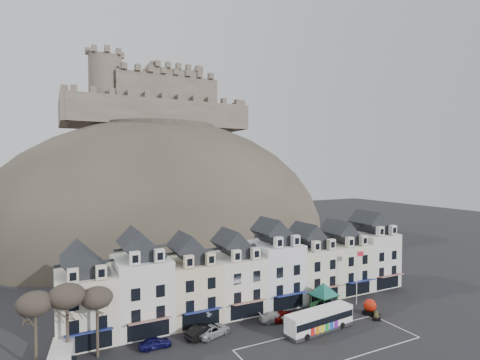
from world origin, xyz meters
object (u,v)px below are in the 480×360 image
object	(u,v)px
bus	(320,319)
car_navy	(155,343)
white_van	(62,357)
car_black	(204,331)
car_maroon	(283,315)
bus_shelter	(323,289)
car_white	(275,317)
car_silver	(213,330)
flagpole	(357,273)
car_charcoal	(332,303)
red_buoy	(370,307)

from	to	relation	value
bus	car_navy	bearing A→B (deg)	159.92
white_van	car_black	world-z (taller)	white_van
car_maroon	bus_shelter	bearing A→B (deg)	-105.33
white_van	car_white	distance (m)	26.20
white_van	car_silver	size ratio (longest dim) A/B	1.11
car_maroon	flagpole	bearing A→B (deg)	-106.64
flagpole	car_silver	distance (m)	24.05
bus	flagpole	bearing A→B (deg)	17.32
car_silver	flagpole	bearing A→B (deg)	-108.89
white_van	car_navy	xyz separation A→B (m)	(9.76, -0.30, -0.50)
car_black	white_van	bearing A→B (deg)	73.45
car_white	car_charcoal	xyz separation A→B (m)	(10.40, 0.57, -0.00)
bus	car_navy	size ratio (longest dim) A/B	2.69
white_van	car_white	size ratio (longest dim) A/B	1.17
car_black	car_navy	bearing A→B (deg)	74.78
white_van	car_maroon	size ratio (longest dim) A/B	1.34
flagpole	car_white	distance (m)	15.08
white_van	car_black	distance (m)	15.80
car_navy	car_black	world-z (taller)	car_black
white_van	red_buoy	bearing A→B (deg)	1.00
car_black	bus_shelter	bearing A→B (deg)	-105.90
car_navy	bus	bearing A→B (deg)	-103.00
car_charcoal	white_van	bearing A→B (deg)	98.50
bus_shelter	car_maroon	bearing A→B (deg)	171.05
car_navy	car_white	bearing A→B (deg)	-88.95
car_charcoal	red_buoy	bearing A→B (deg)	-139.18
bus_shelter	car_white	distance (m)	8.63
car_navy	car_black	xyz separation A→B (m)	(6.03, 0.04, 0.14)
car_maroon	car_charcoal	xyz separation A→B (m)	(9.20, 0.57, -0.02)
bus	bus_shelter	xyz separation A→B (m)	(4.74, 5.00, 1.68)
car_silver	car_charcoal	distance (m)	19.61
red_buoy	flagpole	bearing A→B (deg)	72.51
bus_shelter	car_navy	bearing A→B (deg)	170.91
bus_shelter	car_charcoal	distance (m)	3.42
bus	flagpole	distance (m)	12.39
car_silver	bus	bearing A→B (deg)	-129.67
car_white	car_charcoal	distance (m)	10.42
red_buoy	car_black	world-z (taller)	red_buoy
bus_shelter	car_white	xyz separation A→B (m)	(-8.24, 0.00, -2.58)
car_white	car_maroon	xyz separation A→B (m)	(1.20, 0.00, 0.02)
bus_shelter	white_van	distance (m)	34.50
car_charcoal	car_black	bearing A→B (deg)	99.48
car_maroon	bus	bearing A→B (deg)	-170.70
car_silver	car_charcoal	bearing A→B (deg)	-106.48
red_buoy	car_white	distance (m)	13.93
bus	car_charcoal	size ratio (longest dim) A/B	2.59
car_navy	car_white	distance (m)	16.43
car_navy	car_charcoal	distance (m)	26.84
car_navy	car_charcoal	xyz separation A→B (m)	(26.83, 0.51, 0.00)
bus_shelter	red_buoy	world-z (taller)	bus_shelter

